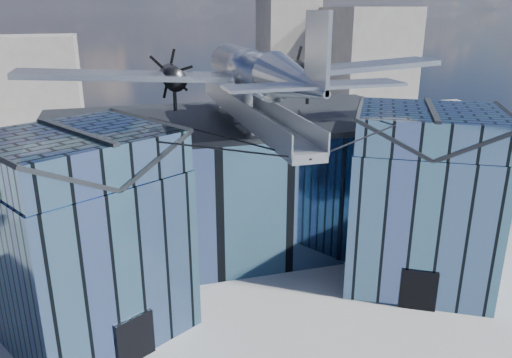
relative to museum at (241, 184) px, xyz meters
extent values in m
plane|color=gray|center=(0.00, -5.82, -5.54)|extent=(120.00, 120.00, 0.00)
cube|color=#436389|center=(0.00, 3.18, -0.79)|extent=(28.00, 14.00, 9.50)
cube|color=#222529|center=(0.00, 3.18, 4.16)|extent=(28.00, 14.00, 0.40)
cube|color=#436389|center=(-10.50, -6.82, -0.79)|extent=(11.79, 11.43, 9.50)
cube|color=#436389|center=(-10.50, -6.82, 5.06)|extent=(11.56, 11.20, 2.20)
cube|color=#222529|center=(-12.45, -7.94, 5.06)|extent=(7.98, 9.23, 2.40)
cube|color=#222529|center=(-8.55, -5.69, 5.06)|extent=(7.98, 9.23, 2.40)
cube|color=#222529|center=(-10.50, -6.82, 6.21)|extent=(4.30, 7.10, 0.18)
cube|color=black|center=(-8.48, -10.33, -4.24)|extent=(2.03, 1.32, 2.60)
cube|color=black|center=(-6.60, -4.57, -0.79)|extent=(0.34, 0.34, 9.50)
cube|color=#436389|center=(10.50, -6.82, -0.79)|extent=(11.79, 11.43, 9.50)
cube|color=#436389|center=(10.50, -6.82, 5.06)|extent=(11.56, 11.20, 2.20)
cube|color=#222529|center=(8.55, -5.69, 5.06)|extent=(7.98, 9.23, 2.40)
cube|color=#222529|center=(12.45, -7.94, 5.06)|extent=(7.98, 9.23, 2.40)
cube|color=#222529|center=(10.50, -6.82, 6.21)|extent=(4.30, 7.10, 0.18)
cube|color=black|center=(8.48, -10.33, -4.24)|extent=(2.03, 1.32, 2.60)
cube|color=black|center=(6.60, -4.57, -0.79)|extent=(0.34, 0.34, 9.50)
cube|color=#90949C|center=(0.00, -2.32, 5.56)|extent=(1.80, 21.00, 0.50)
cube|color=#90949C|center=(-0.90, -2.32, 6.21)|extent=(0.08, 21.00, 1.10)
cube|color=#90949C|center=(0.90, -2.32, 6.21)|extent=(0.08, 21.00, 1.10)
cylinder|color=#90949C|center=(0.00, 7.18, 4.89)|extent=(0.44, 0.44, 1.35)
cylinder|color=#90949C|center=(0.00, 1.18, 4.89)|extent=(0.44, 0.44, 1.35)
cylinder|color=#90949C|center=(0.00, -2.82, 4.89)|extent=(0.44, 0.44, 1.35)
cylinder|color=#90949C|center=(0.00, -1.82, 6.51)|extent=(0.70, 0.70, 1.40)
cylinder|color=black|center=(-5.25, -9.82, 5.86)|extent=(10.55, 6.08, 0.69)
cylinder|color=black|center=(5.25, -9.82, 5.86)|extent=(10.55, 6.08, 0.69)
cylinder|color=black|center=(-3.00, -4.32, 5.01)|extent=(6.09, 17.04, 1.19)
cylinder|color=black|center=(3.00, -4.32, 5.01)|extent=(6.09, 17.04, 1.19)
cylinder|color=#ADB2BA|center=(0.00, -1.82, 8.46)|extent=(2.50, 11.00, 2.50)
sphere|color=#ADB2BA|center=(0.00, 3.68, 8.46)|extent=(2.50, 2.50, 2.50)
cube|color=black|center=(0.00, 2.68, 9.15)|extent=(1.60, 1.40, 0.50)
cone|color=#ADB2BA|center=(0.00, -10.82, 8.76)|extent=(2.50, 7.00, 2.50)
cube|color=#ADB2BA|center=(0.00, -13.12, 10.36)|extent=(0.18, 2.40, 3.40)
cube|color=#ADB2BA|center=(0.00, -13.02, 8.96)|extent=(8.00, 1.80, 0.14)
cube|color=#ADB2BA|center=(-7.00, -0.82, 8.16)|extent=(14.00, 3.20, 1.08)
cylinder|color=black|center=(-4.60, -0.22, 7.91)|extent=(1.44, 3.20, 1.44)
cone|color=black|center=(-4.60, 1.58, 7.91)|extent=(0.70, 0.70, 0.70)
cube|color=black|center=(-4.60, 1.73, 7.91)|extent=(1.05, 0.06, 3.33)
cube|color=black|center=(-4.60, 1.73, 7.91)|extent=(2.53, 0.06, 2.53)
cube|color=black|center=(-4.60, 1.73, 7.91)|extent=(3.33, 0.06, 1.05)
cylinder|color=black|center=(-4.60, -0.82, 6.69)|extent=(0.24, 0.24, 1.75)
cube|color=#ADB2BA|center=(7.00, -0.82, 8.16)|extent=(14.00, 3.20, 1.08)
cylinder|color=black|center=(4.60, -0.22, 7.91)|extent=(1.44, 3.20, 1.44)
cone|color=black|center=(4.60, 1.58, 7.91)|extent=(0.70, 0.70, 0.70)
cube|color=black|center=(4.60, 1.73, 7.91)|extent=(1.05, 0.06, 3.33)
cube|color=black|center=(4.60, 1.73, 7.91)|extent=(2.53, 0.06, 2.53)
cube|color=black|center=(4.60, 1.73, 7.91)|extent=(3.33, 0.06, 1.05)
cylinder|color=black|center=(4.60, -0.82, 6.69)|extent=(0.24, 0.24, 1.75)
cube|color=gray|center=(32.00, 42.18, 3.46)|extent=(12.00, 14.00, 18.00)
cube|color=gray|center=(-20.00, 49.18, 1.46)|extent=(14.00, 10.00, 14.00)
cube|color=gray|center=(22.00, 52.18, 7.46)|extent=(9.00, 9.00, 26.00)
cylinder|color=#372516|center=(23.79, 4.82, -4.39)|extent=(0.36, 0.36, 2.30)
sphere|color=#284F1B|center=(23.79, 4.82, -2.34)|extent=(3.40, 3.40, 3.00)
camera|label=1|loc=(-8.53, -33.19, 12.08)|focal=35.00mm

